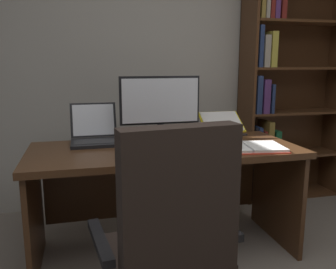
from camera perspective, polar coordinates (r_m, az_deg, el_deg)
wall_back at (r=3.20m, az=-1.93°, el=13.55°), size 4.69×0.12×2.74m
desk at (r=2.38m, az=-0.86°, el=-6.19°), size 1.69×0.71×0.72m
bookshelf at (r=3.41m, az=17.76°, el=6.77°), size 0.95×0.31×2.01m
office_chair at (r=1.62m, az=0.21°, el=-18.92°), size 0.65×0.60×1.02m
monitor at (r=2.44m, az=-1.27°, el=4.42°), size 0.56×0.16×0.44m
laptop at (r=2.42m, az=-11.69°, el=-0.05°), size 0.31×0.33×0.25m
keyboard at (r=2.14m, az=0.83°, el=-2.45°), size 0.42×0.15×0.02m
computer_mouse at (r=2.09m, az=-7.18°, el=-2.69°), size 0.06×0.10×0.04m
reading_stand_with_book at (r=2.66m, az=8.71°, el=1.66°), size 0.31×0.27×0.16m
open_binder at (r=2.26m, az=12.50°, el=-2.02°), size 0.49×0.34×0.02m
notepad at (r=2.30m, az=6.06°, el=-1.70°), size 0.18×0.23×0.01m
pen at (r=2.31m, az=6.54°, el=-1.45°), size 0.14×0.04×0.01m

